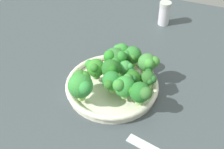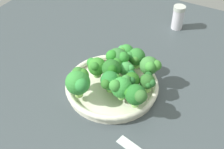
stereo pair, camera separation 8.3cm
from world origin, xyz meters
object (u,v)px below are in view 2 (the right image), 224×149
Objects in this scene: broccoli_floret_1 at (110,81)px; pepper_shaker at (178,17)px; broccoli_floret_10 at (78,76)px; broccoli_floret_7 at (79,81)px; broccoli_floret_8 at (125,52)px; broccoli_floret_5 at (132,80)px; broccoli_floret_13 at (111,69)px; broccoli_floret_6 at (150,66)px; broccoli_floret_11 at (126,69)px; broccoli_floret_3 at (121,87)px; broccoli_floret_2 at (117,59)px; broccoli_floret_4 at (136,57)px; broccoli_floret_9 at (136,95)px; broccoli_floret_12 at (148,82)px; broccoli_floret_0 at (96,66)px; bowl at (112,86)px.

broccoli_floret_1 is 45.29cm from pepper_shaker.
broccoli_floret_10 is at bearing -165.66° from broccoli_floret_1.
broccoli_floret_7 reaches higher than broccoli_floret_8.
broccoli_floret_5 is 6.62cm from broccoli_floret_13.
broccoli_floret_1 is 9.38cm from broccoli_floret_10.
broccoli_floret_6 is at bearing 54.07° from broccoli_floret_1.
broccoli_floret_13 reaches higher than broccoli_floret_8.
broccoli_floret_10 is at bearing -137.06° from broccoli_floret_11.
broccoli_floret_7 is at bearing -117.49° from broccoli_floret_13.
broccoli_floret_3 is 11.42cm from broccoli_floret_7.
broccoli_floret_1 is 9.15cm from broccoli_floret_2.
broccoli_floret_1 is 1.13× the size of broccoli_floret_5.
broccoli_floret_13 is (-3.34, -9.20, 0.80)cm from broccoli_floret_4.
broccoli_floret_7 is at bearing -102.21° from broccoli_floret_8.
broccoli_floret_9 is 1.32× the size of broccoli_floret_12.
broccoli_floret_0 reaches higher than broccoli_floret_8.
broccoli_floret_0 is 0.68× the size of pepper_shaker.
broccoli_floret_7 reaches higher than broccoli_floret_13.
broccoli_floret_5 is 6.72cm from broccoli_floret_9.
broccoli_floret_13 is (-5.63, 4.91, 0.18)cm from broccoli_floret_3.
broccoli_floret_7 is 1.45× the size of broccoli_floret_10.
broccoli_floret_2 is at bearing 74.43° from broccoli_floret_7.
broccoli_floret_4 is 0.88× the size of broccoli_floret_6.
broccoli_floret_1 is at bearing -28.59° from broccoli_floret_0.
bowl is 11.36cm from broccoli_floret_12.
broccoli_floret_8 is at bearing 159.30° from broccoli_floret_6.
broccoli_floret_2 is 1.27× the size of broccoli_floret_8.
broccoli_floret_11 is (7.72, 12.74, -1.95)cm from broccoli_floret_7.
broccoli_floret_11 is (-7.55, 9.06, -0.89)cm from broccoli_floret_9.
broccoli_floret_0 is 1.04× the size of broccoli_floret_8.
broccoli_floret_9 is at bearing -54.35° from broccoli_floret_5.
broccoli_floret_13 is at bearing -171.86° from broccoli_floret_12.
broccoli_floret_0 is 0.82× the size of broccoli_floret_2.
broccoli_floret_12 is (8.94, 5.34, -0.59)cm from broccoli_floret_1.
broccoli_floret_5 is 7.21cm from broccoli_floret_6.
broccoli_floret_4 is at bearing 45.24° from broccoli_floret_2.
broccoli_floret_10 reaches higher than broccoli_floret_12.
broccoli_floret_7 is (-11.38, -9.10, 1.85)cm from broccoli_floret_5.
bowl is 5.96cm from broccoli_floret_13.
broccoli_floret_12 is (10.18, 2.03, 4.60)cm from bowl.
broccoli_floret_11 is at bearing 135.19° from broccoli_floret_5.
broccoli_floret_0 is 11.61cm from broccoli_floret_3.
broccoli_floret_10 reaches higher than bowl.
broccoli_floret_0 reaches higher than bowl.
broccoli_floret_12 is (4.11, 1.75, -0.24)cm from broccoli_floret_5.
broccoli_floret_0 is 0.87× the size of broccoli_floret_13.
broccoli_floret_13 is at bearing 138.91° from broccoli_floret_3.
broccoli_floret_9 is (11.29, -10.60, -0.22)cm from broccoli_floret_2.
broccoli_floret_8 is (-9.75, 3.69, -0.76)cm from broccoli_floret_6.
broccoli_floret_9 reaches higher than broccoli_floret_0.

